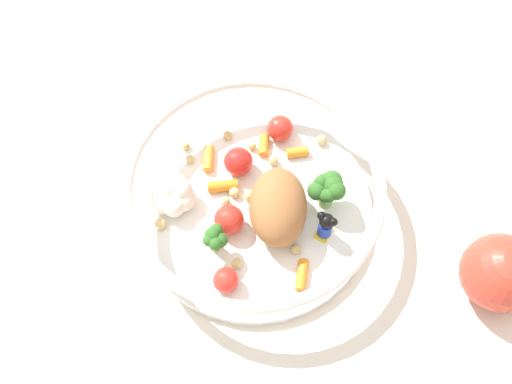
# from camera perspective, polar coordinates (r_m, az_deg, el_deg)

# --- Properties ---
(ground_plane) EXTENTS (2.40, 2.40, 0.00)m
(ground_plane) POSITION_cam_1_polar(r_m,az_deg,el_deg) (0.62, -0.89, -1.42)
(ground_plane) COLOR silver
(food_container) EXTENTS (0.26, 0.26, 0.07)m
(food_container) POSITION_cam_1_polar(r_m,az_deg,el_deg) (0.59, -0.08, -0.29)
(food_container) COLOR white
(food_container) RESTS_ON ground_plane
(loose_apple) EXTENTS (0.07, 0.07, 0.09)m
(loose_apple) POSITION_cam_1_polar(r_m,az_deg,el_deg) (0.60, 22.32, -7.14)
(loose_apple) COLOR #BC3828
(loose_apple) RESTS_ON ground_plane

